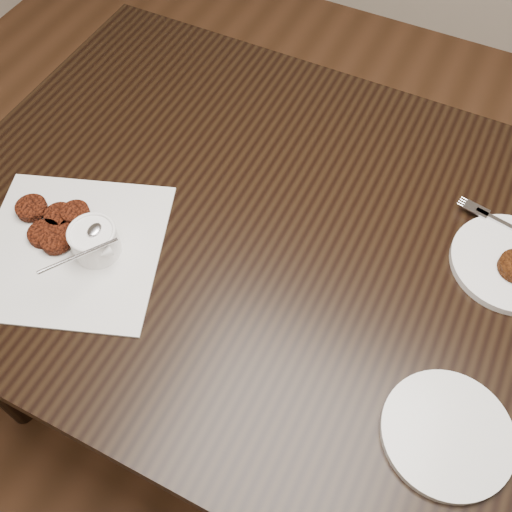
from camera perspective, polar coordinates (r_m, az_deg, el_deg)
The scene contains 7 objects.
floor at distance 1.70m, azimuth 2.21°, elevation -17.60°, with size 4.00×4.00×0.00m, color brown.
table at distance 1.40m, azimuth 4.89°, elevation -8.02°, with size 1.51×0.97×0.75m, color black.
napkin at distance 1.12m, azimuth -17.72°, elevation 0.71°, with size 0.33×0.33×0.00m, color silver.
sauce_ramekin at distance 1.05m, azimuth -16.04°, elevation 2.41°, with size 0.11×0.11×0.12m, color white, non-canonical shape.
patty_cluster at distance 1.14m, azimuth -18.98°, elevation 2.71°, with size 0.21×0.21×0.02m, color #5C1E0C, non-canonical shape.
plate_with_patty at distance 1.13m, azimuth 23.91°, elevation -0.41°, with size 0.21×0.21×0.03m, color white, non-canonical shape.
plate_empty at distance 0.96m, azimuth 18.37°, elevation -16.33°, with size 0.20×0.20×0.01m, color silver.
Camera 1 is at (0.15, -0.45, 1.63)m, focal length 40.47 mm.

